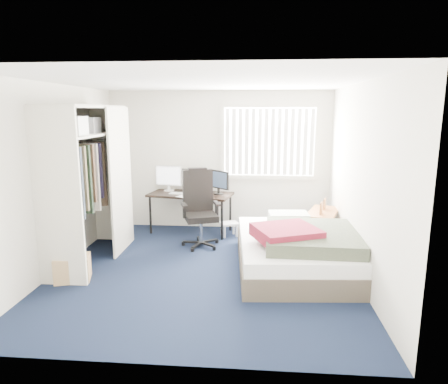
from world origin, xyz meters
The scene contains 10 objects.
ground centered at (0.00, 0.00, 0.00)m, with size 4.20×4.20×0.00m, color black.
room_shell centered at (0.00, 0.00, 1.51)m, with size 4.20×4.20×4.20m.
window_assembly centered at (0.90, 2.04, 1.60)m, with size 1.72×0.09×1.32m.
closet centered at (-1.67, 0.27, 1.35)m, with size 0.64×1.84×2.22m.
desk centered at (-0.47, 1.75, 0.74)m, with size 1.54×0.93×1.17m.
office_chair centered at (-0.22, 1.06, 0.48)m, with size 0.74×0.74×1.24m.
footstool centered at (0.23, 1.55, 0.19)m, with size 0.37×0.34×0.24m.
nightstand centered at (1.75, 1.16, 0.51)m, with size 0.67×0.93×0.76m.
bed centered at (1.27, 0.16, 0.29)m, with size 1.71×2.20×0.69m.
pine_box centered at (-1.65, -0.46, 0.16)m, with size 0.42×0.32×0.32m, color tan.
Camera 1 is at (0.69, -5.11, 2.14)m, focal length 32.00 mm.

